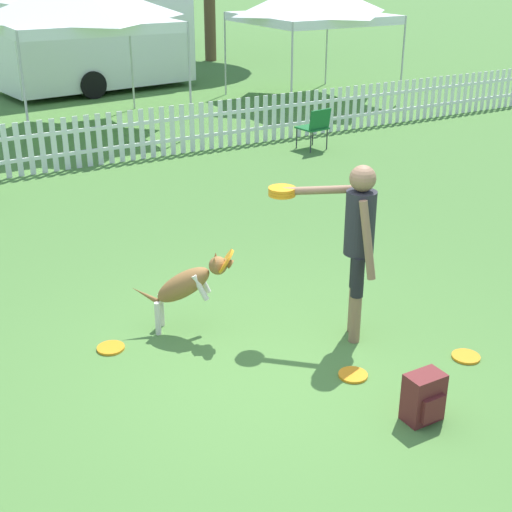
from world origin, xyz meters
name	(u,v)px	position (x,y,z in m)	size (l,w,h in m)	color
ground_plane	(276,367)	(0.00, 0.00, 0.00)	(240.00, 240.00, 0.00)	#4C7A38
handler_person	(354,231)	(0.92, 0.15, 1.09)	(0.79, 1.05, 1.72)	#8C664C
leaping_dog	(188,283)	(-0.38, 1.01, 0.52)	(0.93, 0.69, 0.88)	olive
frisbee_near_handler	(466,357)	(1.60, -0.73, 0.01)	(0.26, 0.26, 0.02)	orange
frisbee_near_dog	(111,348)	(-1.19, 1.05, 0.01)	(0.26, 0.26, 0.02)	orange
frisbee_midfield	(353,375)	(0.51, -0.46, 0.01)	(0.26, 0.26, 0.02)	orange
backpack_on_grass	(424,398)	(0.61, -1.24, 0.20)	(0.31, 0.24, 0.41)	maroon
picket_fence	(54,145)	(0.00, 7.17, 0.45)	(24.99, 0.04, 0.90)	white
folding_chair_blue_left	(315,125)	(4.61, 6.15, 0.47)	(0.53, 0.55, 0.78)	#333338
canopy_tent_main	(79,4)	(1.45, 9.85, 2.49)	(3.24, 3.24, 2.97)	#B2B2B2
canopy_tent_secondary	(313,1)	(7.34, 10.38, 2.35)	(3.20, 3.20, 2.84)	#B2B2B2
equipment_trailer	(92,42)	(3.06, 14.36, 1.24)	(5.84, 2.94, 2.33)	white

